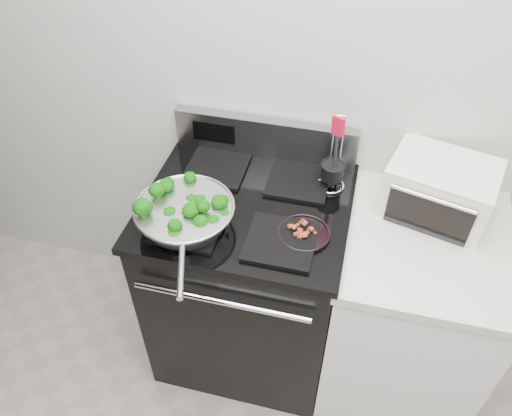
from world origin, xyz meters
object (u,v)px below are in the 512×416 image
(bacon_plate, at_px, (304,231))
(utensil_holder, at_px, (332,174))
(toaster_oven, at_px, (439,189))
(skillet, at_px, (185,214))
(gas_range, at_px, (248,278))

(bacon_plate, xyz_separation_m, utensil_holder, (0.06, 0.29, 0.04))
(toaster_oven, bearing_deg, utensil_holder, -166.29)
(skillet, relative_size, utensil_holder, 1.69)
(skillet, xyz_separation_m, utensil_holder, (0.48, 0.34, 0.00))
(toaster_oven, bearing_deg, skillet, -144.42)
(gas_range, xyz_separation_m, utensil_holder, (0.30, 0.17, 0.52))
(bacon_plate, bearing_deg, skillet, -172.69)
(skillet, distance_m, bacon_plate, 0.43)
(gas_range, distance_m, toaster_oven, 0.90)
(toaster_oven, bearing_deg, gas_range, -152.02)
(gas_range, xyz_separation_m, toaster_oven, (0.70, 0.16, 0.54))
(skillet, bearing_deg, toaster_oven, 2.68)
(gas_range, height_order, skillet, gas_range)
(gas_range, height_order, bacon_plate, gas_range)
(bacon_plate, relative_size, toaster_oven, 0.44)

